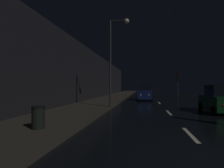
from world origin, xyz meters
name	(u,v)px	position (x,y,z in m)	size (l,w,h in m)	color
ground	(155,98)	(0.00, 24.50, -0.01)	(25.78, 84.00, 0.02)	black
sidewalk_left	(113,97)	(-6.69, 24.50, 0.07)	(4.40, 84.00, 0.15)	#38332B
building_facade_left	(92,76)	(-9.29, 21.00, 3.46)	(0.80, 63.00, 6.92)	black
lane_centerline	(168,111)	(0.00, 9.45, 0.01)	(0.16, 15.69, 0.01)	beige
traffic_light_far_right	(178,78)	(4.39, 29.28, 3.48)	(0.33, 0.47, 4.80)	#38383A
streetlamp_overhead	(115,50)	(-4.15, 10.51, 5.02)	(1.70, 0.44, 7.65)	#2D2D30
trash_bin_curbside	(38,117)	(-6.07, 2.27, 0.62)	(0.55, 0.55, 0.93)	black
car_approaching_headlights	(145,93)	(-1.62, 20.43, 1.01)	(2.03, 4.40, 2.21)	#141E51
car_parked_right_near	(219,100)	(3.59, 9.62, 0.91)	(1.83, 3.96, 1.99)	#0F3819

